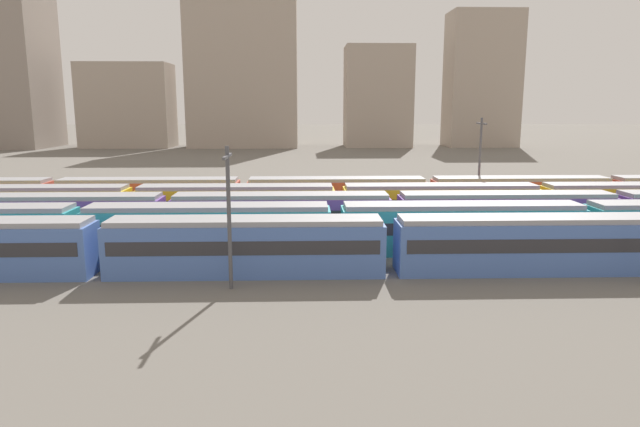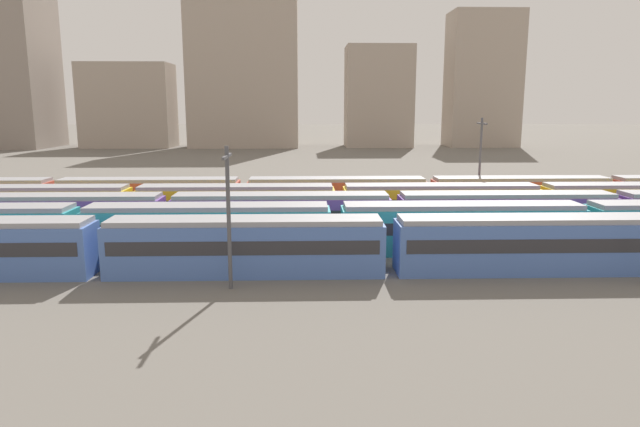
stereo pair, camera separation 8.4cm
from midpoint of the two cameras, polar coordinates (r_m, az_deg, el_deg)
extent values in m
plane|color=#666059|center=(52.89, -27.31, -2.32)|extent=(600.00, 600.00, 0.00)
cube|color=#4C70BC|center=(37.39, -7.52, -3.54)|extent=(18.00, 3.00, 3.40)
cube|color=#2D2D33|center=(37.29, -7.53, -2.94)|extent=(17.20, 3.06, 0.90)
cube|color=#939399|center=(36.97, -7.59, -0.73)|extent=(17.60, 2.70, 0.35)
cube|color=#4C70BC|center=(40.16, 20.45, -3.14)|extent=(18.00, 3.00, 3.40)
cube|color=#2D2D33|center=(40.07, 20.49, -2.58)|extent=(17.20, 3.06, 0.90)
cube|color=#939399|center=(39.77, 20.63, -0.52)|extent=(17.60, 2.70, 0.35)
cube|color=teal|center=(42.84, -11.17, -1.81)|extent=(18.00, 3.00, 3.40)
cube|color=#2D2D33|center=(42.75, -11.19, -1.28)|extent=(17.20, 3.06, 0.90)
cube|color=#939399|center=(42.48, -11.27, 0.65)|extent=(17.60, 2.70, 0.35)
cube|color=teal|center=(43.89, 13.97, -1.63)|extent=(18.00, 3.00, 3.40)
cube|color=#2D2D33|center=(43.81, 14.00, -1.11)|extent=(17.20, 3.06, 0.90)
cube|color=#939399|center=(43.54, 14.08, 0.78)|extent=(17.60, 2.70, 0.35)
cube|color=#6B429E|center=(51.68, -25.36, -0.51)|extent=(18.00, 3.00, 3.40)
cube|color=#2D2D33|center=(51.61, -25.40, -0.07)|extent=(17.20, 3.06, 0.90)
cube|color=#939399|center=(51.38, -25.53, 1.54)|extent=(17.60, 2.70, 0.35)
cube|color=#6B429E|center=(47.38, -3.93, -0.43)|extent=(18.00, 3.00, 3.40)
cube|color=#2D2D33|center=(47.30, -3.93, 0.06)|extent=(17.20, 3.06, 0.90)
cube|color=#939399|center=(47.05, -3.96, 1.81)|extent=(17.60, 2.70, 0.35)
cube|color=#6B429E|center=(50.33, 18.11, -0.28)|extent=(18.00, 3.00, 3.40)
cube|color=#2D2D33|center=(50.26, 18.14, 0.18)|extent=(17.20, 3.06, 0.90)
cube|color=#939399|center=(50.03, 18.24, 1.83)|extent=(17.60, 2.70, 0.35)
cube|color=yellow|center=(58.13, -27.27, 0.48)|extent=(18.00, 3.00, 3.40)
cube|color=#2D2D33|center=(58.07, -27.30, 0.88)|extent=(17.20, 3.06, 0.90)
cube|color=#939399|center=(57.87, -27.43, 2.31)|extent=(17.60, 2.70, 0.35)
cube|color=yellow|center=(52.82, -8.43, 0.65)|extent=(18.00, 3.00, 3.40)
cube|color=#2D2D33|center=(52.75, -8.44, 1.08)|extent=(17.20, 3.06, 0.90)
cube|color=#939399|center=(52.52, -8.49, 2.66)|extent=(17.60, 2.70, 0.35)
cube|color=yellow|center=(53.98, 11.92, 0.75)|extent=(18.00, 3.00, 3.40)
cube|color=#2D2D33|center=(53.91, 11.94, 1.18)|extent=(17.20, 3.06, 0.90)
cube|color=#939399|center=(53.69, 12.00, 2.72)|extent=(17.60, 2.70, 0.35)
cube|color=yellow|center=(61.26, 29.37, 0.76)|extent=(18.00, 3.00, 3.40)
cube|color=#2D2D33|center=(61.20, 29.40, 1.14)|extent=(17.20, 3.06, 0.90)
cube|color=#939399|center=(61.01, 29.53, 2.50)|extent=(17.60, 2.70, 0.35)
cube|color=#BC4C38|center=(59.64, -16.82, 1.46)|extent=(18.00, 3.00, 3.40)
cube|color=#2D2D33|center=(59.57, -16.84, 1.84)|extent=(17.20, 3.06, 0.90)
cube|color=#939399|center=(59.38, -16.92, 3.24)|extent=(17.60, 2.70, 0.35)
cube|color=#BC4C38|center=(57.68, 1.63, 1.61)|extent=(18.00, 3.00, 3.40)
cube|color=#2D2D33|center=(57.62, 1.63, 2.01)|extent=(17.20, 3.06, 0.90)
cube|color=#939399|center=(57.41, 1.64, 3.46)|extent=(17.60, 2.70, 0.35)
cube|color=#BC4C38|center=(61.75, 19.43, 1.61)|extent=(18.00, 3.00, 3.40)
cube|color=#2D2D33|center=(61.69, 19.45, 1.98)|extent=(17.20, 3.06, 0.90)
cube|color=#939399|center=(61.50, 19.54, 3.33)|extent=(17.60, 2.70, 0.35)
cylinder|color=#4C4C51|center=(62.89, 15.73, 4.86)|extent=(0.24, 0.24, 9.67)
cube|color=#47474C|center=(62.62, 15.93, 8.72)|extent=(0.16, 3.20, 0.16)
cylinder|color=#4C4C51|center=(33.92, -9.21, -0.55)|extent=(0.24, 0.24, 8.62)
cube|color=#47474C|center=(33.40, -9.40, 5.70)|extent=(0.16, 3.20, 0.16)
cube|color=gray|center=(171.77, -28.44, 13.45)|extent=(15.95, 20.41, 45.23)
cube|color=#A89989|center=(160.98, -18.82, 10.25)|extent=(23.15, 12.88, 21.88)
cube|color=#A89989|center=(155.23, -7.78, 14.17)|extent=(28.50, 14.75, 40.57)
cube|color=#A89989|center=(155.49, 5.81, 11.61)|extent=(17.48, 12.91, 26.50)
cube|color=#A89989|center=(161.64, 15.97, 12.80)|extent=(18.37, 12.10, 35.35)
camera|label=1|loc=(0.04, -90.05, -0.01)|focal=31.77mm
camera|label=2|loc=(0.04, 89.95, 0.01)|focal=31.77mm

